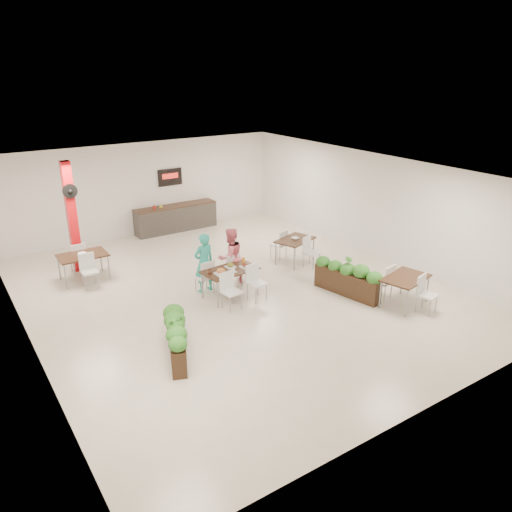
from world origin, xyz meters
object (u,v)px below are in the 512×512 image
(service_counter, at_px, (176,217))
(planter_right, at_px, (347,277))
(diner_woman, at_px, (230,257))
(planter_left, at_px, (176,335))
(diner_man, at_px, (204,263))
(red_column, at_px, (72,216))
(main_table, at_px, (230,274))
(side_table_a, at_px, (83,258))
(side_table_c, at_px, (405,282))
(side_table_b, at_px, (295,243))

(service_counter, height_order, planter_right, service_counter)
(diner_woman, bearing_deg, planter_left, 36.64)
(diner_man, bearing_deg, red_column, -59.39)
(main_table, xyz_separation_m, planter_left, (-2.38, -1.84, -0.14))
(diner_man, xyz_separation_m, diner_woman, (0.80, 0.00, -0.01))
(side_table_a, relative_size, side_table_c, 0.97)
(red_column, bearing_deg, planter_left, -85.94)
(main_table, height_order, diner_woman, diner_woman)
(red_column, height_order, service_counter, red_column)
(side_table_c, bearing_deg, planter_right, 108.60)
(planter_left, height_order, side_table_b, planter_left)
(planter_left, distance_m, side_table_b, 5.93)
(diner_woman, height_order, planter_right, diner_woman)
(diner_man, height_order, side_table_a, diner_man)
(main_table, relative_size, planter_left, 1.00)
(planter_right, height_order, side_table_a, planter_right)
(main_table, bearing_deg, diner_man, 120.79)
(planter_right, bearing_deg, main_table, 148.45)
(service_counter, height_order, diner_woman, service_counter)
(side_table_b, height_order, side_table_c, same)
(side_table_b, xyz_separation_m, side_table_c, (0.51, -3.78, -0.00))
(planter_left, relative_size, side_table_a, 1.06)
(service_counter, relative_size, side_table_c, 1.79)
(side_table_b, bearing_deg, planter_left, -170.60)
(side_table_a, bearing_deg, service_counter, 34.06)
(diner_woman, bearing_deg, side_table_b, -178.13)
(planter_right, distance_m, side_table_a, 7.22)
(diner_woman, xyz_separation_m, side_table_b, (2.44, 0.30, -0.17))
(red_column, distance_m, side_table_a, 1.29)
(diner_woman, distance_m, side_table_a, 4.11)
(diner_woman, distance_m, side_table_c, 4.56)
(side_table_a, bearing_deg, main_table, -47.50)
(planter_left, bearing_deg, service_counter, 64.99)
(diner_woman, relative_size, side_table_a, 0.98)
(red_column, bearing_deg, service_counter, 25.00)
(main_table, xyz_separation_m, side_table_b, (2.85, 0.96, -0.01))
(diner_man, height_order, planter_left, diner_man)
(red_column, distance_m, planter_right, 7.82)
(side_table_b, bearing_deg, main_table, 179.81)
(red_column, distance_m, main_table, 4.96)
(red_column, distance_m, planter_left, 5.95)
(service_counter, relative_size, planter_right, 1.52)
(service_counter, distance_m, diner_man, 5.44)
(red_column, height_order, side_table_c, red_column)
(red_column, xyz_separation_m, side_table_b, (5.64, -3.02, -1.01))
(side_table_c, bearing_deg, diner_man, 123.68)
(service_counter, relative_size, side_table_a, 1.85)
(main_table, bearing_deg, side_table_b, 18.64)
(diner_man, bearing_deg, service_counter, -112.38)
(main_table, xyz_separation_m, planter_right, (2.59, -1.59, -0.13))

